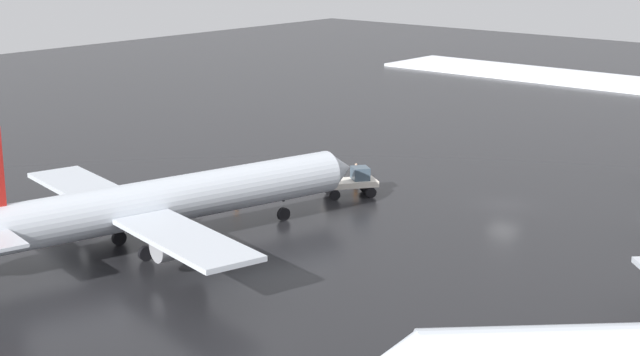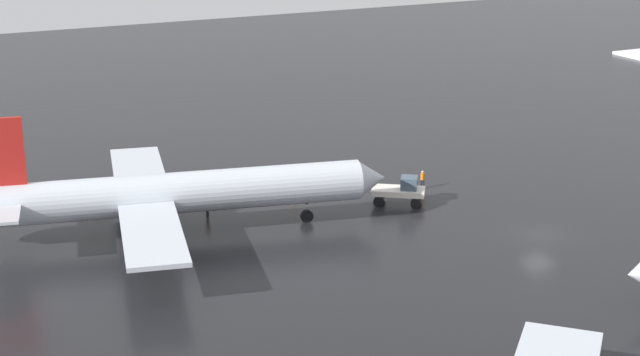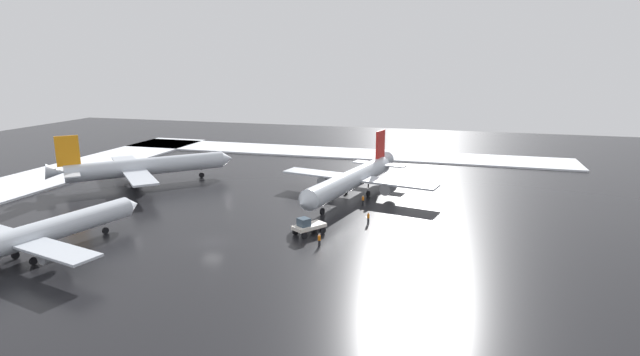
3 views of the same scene
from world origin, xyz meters
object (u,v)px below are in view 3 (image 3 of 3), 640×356
(airplane_parked_starboard, at_px, (144,167))
(ground_crew_by_nose_gear, at_px, (319,239))
(pushback_tug, at_px, (308,226))
(ground_crew_mid_apron, at_px, (363,200))
(ground_crew_beside_wing, at_px, (368,217))
(airplane_far_rear, at_px, (352,179))
(airplane_foreground_jet, at_px, (36,234))

(airplane_parked_starboard, xyz_separation_m, ground_crew_by_nose_gear, (23.05, 41.72, -2.45))
(pushback_tug, relative_size, ground_crew_by_nose_gear, 2.94)
(airplane_parked_starboard, bearing_deg, ground_crew_by_nose_gear, -73.42)
(ground_crew_mid_apron, relative_size, ground_crew_beside_wing, 1.00)
(airplane_far_rear, bearing_deg, ground_crew_by_nose_gear, 14.70)
(airplane_parked_starboard, xyz_separation_m, pushback_tug, (19.14, 38.97, -2.14))
(airplane_parked_starboard, bearing_deg, airplane_foreground_jet, -119.34)
(airplane_foreground_jet, height_order, pushback_tug, airplane_foreground_jet)
(airplane_foreground_jet, xyz_separation_m, ground_crew_by_nose_gear, (-12.62, 32.05, -1.96))
(airplane_far_rear, bearing_deg, ground_crew_mid_apron, 46.94)
(airplane_parked_starboard, bearing_deg, ground_crew_beside_wing, -59.23)
(airplane_foreground_jet, xyz_separation_m, ground_crew_beside_wing, (-23.55, 36.45, -1.96))
(airplane_far_rear, distance_m, airplane_parked_starboard, 40.87)
(ground_crew_beside_wing, height_order, ground_crew_by_nose_gear, same)
(airplane_foreground_jet, relative_size, ground_crew_mid_apron, 17.25)
(pushback_tug, height_order, ground_crew_by_nose_gear, pushback_tug)
(airplane_far_rear, bearing_deg, pushback_tug, 7.27)
(ground_crew_by_nose_gear, bearing_deg, ground_crew_beside_wing, -68.49)
(pushback_tug, xyz_separation_m, ground_crew_mid_apron, (-16.20, 4.58, -0.31))
(pushback_tug, bearing_deg, airplane_foreground_jet, -25.48)
(airplane_foreground_jet, xyz_separation_m, airplane_parked_starboard, (-35.67, -9.67, 0.49))
(airplane_far_rear, relative_size, ground_crew_by_nose_gear, 20.12)
(airplane_parked_starboard, height_order, ground_crew_beside_wing, airplane_parked_starboard)
(airplane_parked_starboard, distance_m, ground_crew_mid_apron, 43.71)
(ground_crew_beside_wing, xyz_separation_m, ground_crew_by_nose_gear, (10.93, -4.40, 0.00))
(airplane_foreground_jet, bearing_deg, airplane_parked_starboard, 28.93)
(airplane_far_rear, bearing_deg, airplane_parked_starboard, -75.96)
(airplane_far_rear, relative_size, pushback_tug, 6.84)
(airplane_far_rear, distance_m, ground_crew_beside_wing, 14.34)
(airplane_far_rear, xyz_separation_m, pushback_tug, (20.13, -1.90, -2.12))
(pushback_tug, bearing_deg, ground_crew_beside_wing, 169.56)
(airplane_far_rear, height_order, ground_crew_beside_wing, airplane_far_rear)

